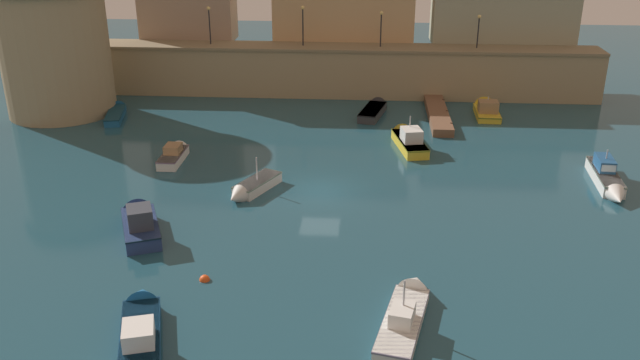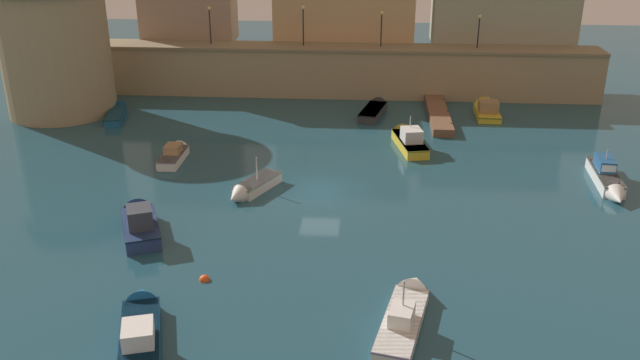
% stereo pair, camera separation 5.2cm
% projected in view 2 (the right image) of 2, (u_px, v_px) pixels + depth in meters
% --- Properties ---
extents(ground_plane, '(124.88, 124.88, 0.00)m').
position_uv_depth(ground_plane, '(320.00, 191.00, 42.34)').
color(ground_plane, '#1E4756').
extents(quay_wall, '(47.36, 3.69, 4.57)m').
position_uv_depth(quay_wall, '(338.00, 70.00, 62.14)').
color(quay_wall, '#9E8966').
rests_on(quay_wall, ground).
extents(old_town_backdrop, '(41.32, 4.49, 8.52)m').
position_uv_depth(old_town_backdrop, '(354.00, 3.00, 63.23)').
color(old_town_backdrop, '#9F836D').
rests_on(old_town_backdrop, ground).
extents(fortress_tower, '(9.51, 9.51, 10.93)m').
position_uv_depth(fortress_tower, '(55.00, 48.00, 55.77)').
color(fortress_tower, '#9E8966').
rests_on(fortress_tower, ground).
extents(pier_dock, '(1.64, 9.96, 0.70)m').
position_uv_depth(pier_dock, '(438.00, 114.00, 56.18)').
color(pier_dock, brown).
rests_on(pier_dock, ground).
extents(quay_lamp_0, '(0.32, 0.32, 3.40)m').
position_uv_depth(quay_lamp_0, '(210.00, 19.00, 61.17)').
color(quay_lamp_0, black).
rests_on(quay_lamp_0, quay_wall).
extents(quay_lamp_1, '(0.32, 0.32, 3.56)m').
position_uv_depth(quay_lamp_1, '(303.00, 19.00, 60.55)').
color(quay_lamp_1, black).
rests_on(quay_lamp_1, quay_wall).
extents(quay_lamp_2, '(0.32, 0.32, 3.15)m').
position_uv_depth(quay_lamp_2, '(381.00, 23.00, 60.17)').
color(quay_lamp_2, black).
rests_on(quay_lamp_2, quay_wall).
extents(quay_lamp_3, '(0.32, 0.32, 2.94)m').
position_uv_depth(quay_lamp_3, '(479.00, 26.00, 59.64)').
color(quay_lamp_3, black).
rests_on(quay_lamp_3, quay_wall).
extents(moored_boat_0, '(2.50, 6.22, 1.17)m').
position_uv_depth(moored_boat_0, '(117.00, 112.00, 56.88)').
color(moored_boat_0, '#195689').
rests_on(moored_boat_0, ground).
extents(moored_boat_1, '(3.20, 4.78, 2.46)m').
position_uv_depth(moored_boat_1, '(251.00, 188.00, 41.91)').
color(moored_boat_1, silver).
rests_on(moored_boat_1, ground).
extents(moored_boat_2, '(2.76, 6.16, 1.40)m').
position_uv_depth(moored_boat_2, '(375.00, 109.00, 57.48)').
color(moored_boat_2, '#333338').
rests_on(moored_boat_2, ground).
extents(moored_boat_3, '(2.93, 6.76, 2.88)m').
position_uv_depth(moored_boat_3, '(407.00, 308.00, 29.73)').
color(moored_boat_3, white).
rests_on(moored_boat_3, ground).
extents(moored_boat_4, '(2.83, 6.62, 2.82)m').
position_uv_depth(moored_boat_4, '(407.00, 138.00, 50.05)').
color(moored_boat_4, gold).
rests_on(moored_boat_4, ground).
extents(moored_boat_5, '(3.78, 5.88, 2.35)m').
position_uv_depth(moored_boat_5, '(139.00, 220.00, 37.20)').
color(moored_boat_5, navy).
rests_on(moored_boat_5, ground).
extents(moored_boat_6, '(1.83, 6.82, 2.36)m').
position_uv_depth(moored_boat_6, '(608.00, 179.00, 42.80)').
color(moored_boat_6, white).
rests_on(moored_boat_6, ground).
extents(moored_boat_7, '(2.05, 5.47, 2.38)m').
position_uv_depth(moored_boat_7, '(486.00, 109.00, 57.39)').
color(moored_boat_7, gold).
rests_on(moored_boat_7, ground).
extents(moored_boat_8, '(3.37, 6.80, 1.82)m').
position_uv_depth(moored_boat_8, '(140.00, 325.00, 28.35)').
color(moored_boat_8, '#195689').
rests_on(moored_boat_8, ground).
extents(moored_boat_9, '(1.37, 4.70, 1.52)m').
position_uv_depth(moored_boat_9, '(176.00, 153.00, 47.43)').
color(moored_boat_9, white).
rests_on(moored_boat_9, ground).
extents(mooring_buoy_0, '(0.52, 0.52, 0.52)m').
position_uv_depth(mooring_buoy_0, '(204.00, 280.00, 32.51)').
color(mooring_buoy_0, '#EA4C19').
rests_on(mooring_buoy_0, ground).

